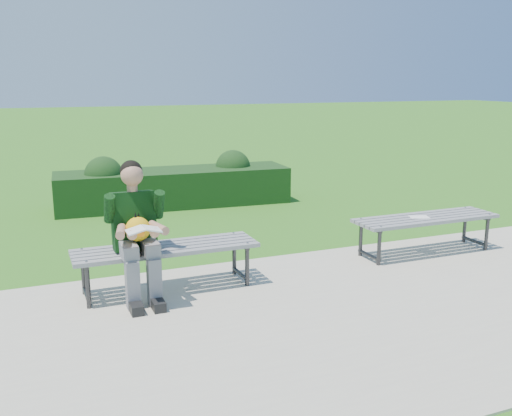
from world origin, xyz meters
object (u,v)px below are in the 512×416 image
hedge (174,185)px  bench_right (426,221)px  bench_left (166,252)px  paper_sheet (419,217)px  seated_boy (136,227)px

hedge → bench_right: size_ratio=2.16×
bench_left → paper_sheet: bench_left is taller
hedge → paper_sheet: 4.36m
hedge → bench_left: (-1.06, -3.91, 0.07)m
bench_right → hedge: bearing=118.6°
hedge → bench_left: bearing=-105.2°
bench_left → paper_sheet: size_ratio=6.88×
bench_right → seated_boy: (-3.47, -0.14, 0.30)m
hedge → bench_left: hedge is taller
bench_left → paper_sheet: (3.07, 0.04, 0.06)m
bench_left → bench_right: bearing=0.8°
bench_left → seated_boy: bearing=-162.7°
hedge → paper_sheet: bearing=-62.5°
bench_right → seated_boy: bearing=-177.7°
bench_right → paper_sheet: (-0.10, 0.00, 0.06)m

